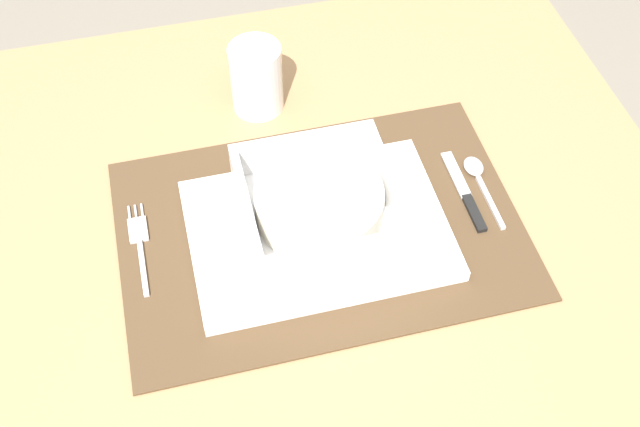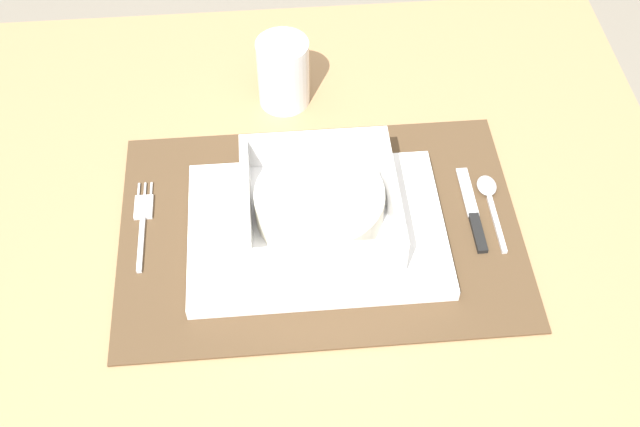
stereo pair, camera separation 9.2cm
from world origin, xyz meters
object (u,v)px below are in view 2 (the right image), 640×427
porridge_bowl (319,205)px  spoon (489,194)px  dining_table (295,254)px  butter_knife (473,213)px  drinking_glass (280,75)px  fork (143,218)px

porridge_bowl → spoon: size_ratio=1.53×
dining_table → butter_knife: bearing=-9.0°
drinking_glass → butter_knife: bearing=-45.4°
drinking_glass → spoon: bearing=-38.6°
fork → butter_knife: size_ratio=1.01×
dining_table → spoon: spoon is taller
dining_table → fork: bearing=-177.5°
spoon → porridge_bowl: bearing=-172.9°
spoon → drinking_glass: bearing=140.5°
dining_table → butter_knife: 0.24m
fork → drinking_glass: 0.27m
porridge_bowl → dining_table: bearing=129.1°
spoon → butter_knife: 0.04m
spoon → drinking_glass: (-0.25, 0.20, 0.04)m
drinking_glass → porridge_bowl: bearing=-81.4°
porridge_bowl → fork: bearing=172.4°
dining_table → drinking_glass: bearing=91.5°
porridge_bowl → butter_knife: porridge_bowl is taller
butter_knife → fork: bearing=175.4°
porridge_bowl → spoon: bearing=8.0°
fork → butter_knife: bearing=-6.3°
fork → drinking_glass: (0.18, 0.20, 0.04)m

